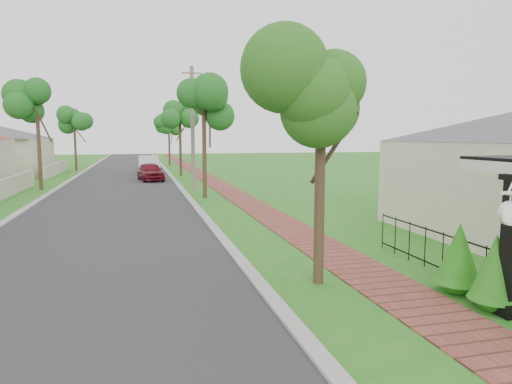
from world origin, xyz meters
name	(u,v)px	position (x,y,z in m)	size (l,w,h in m)	color
ground	(248,318)	(0.00, 0.00, 0.00)	(160.00, 160.00, 0.00)	#23751C
road	(118,191)	(-3.00, 20.00, 0.00)	(7.00, 120.00, 0.02)	#28282B
kerb_right	(182,190)	(0.65, 20.00, 0.00)	(0.30, 120.00, 0.10)	#9E9E99
kerb_left	(51,193)	(-6.65, 20.00, 0.00)	(0.30, 120.00, 0.10)	#9E9E99
sidewalk	(224,188)	(3.25, 20.00, 0.00)	(1.50, 120.00, 0.03)	brown
porch_post	(512,253)	(4.55, -1.00, 1.12)	(0.48, 0.48, 2.52)	black
picket_fence	(485,268)	(4.90, 0.00, 0.53)	(0.03, 8.02, 1.00)	black
street_trees	(122,117)	(-2.87, 26.84, 4.54)	(10.70, 37.65, 5.89)	#382619
parked_car_red	(151,172)	(-1.00, 26.24, 0.65)	(1.55, 3.84, 1.31)	maroon
parked_car_white	(149,165)	(-1.00, 32.04, 0.78)	(1.64, 4.71, 1.55)	silver
near_tree	(321,108)	(1.93, 1.50, 3.76)	(1.84, 1.84, 4.73)	#382619
utility_pole	(193,128)	(1.37, 20.00, 3.70)	(1.20, 0.24, 7.28)	#796C5F
station_clock	(510,211)	(4.06, -1.40, 1.95)	(0.66, 0.13, 0.56)	white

